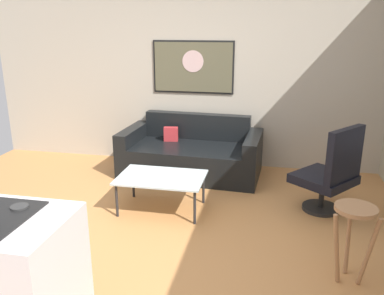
{
  "coord_description": "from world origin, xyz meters",
  "views": [
    {
      "loc": [
        1.06,
        -3.33,
        2.04
      ],
      "look_at": [
        0.2,
        0.9,
        0.7
      ],
      "focal_mm": 37.35,
      "sensor_mm": 36.0,
      "label": 1
    }
  ],
  "objects_px": {
    "couch": "(191,155)",
    "bar_stool": "(354,224)",
    "coffee_table": "(161,179)",
    "wall_painting": "(193,67)",
    "armchair": "(331,173)"
  },
  "relations": [
    {
      "from": "couch",
      "to": "bar_stool",
      "type": "bearing_deg",
      "value": -50.87
    },
    {
      "from": "coffee_table",
      "to": "wall_painting",
      "type": "xyz_separation_m",
      "value": [
        0.03,
        1.69,
        1.07
      ]
    },
    {
      "from": "coffee_table",
      "to": "wall_painting",
      "type": "distance_m",
      "value": 2.0
    },
    {
      "from": "coffee_table",
      "to": "armchair",
      "type": "bearing_deg",
      "value": 9.1
    },
    {
      "from": "couch",
      "to": "armchair",
      "type": "height_order",
      "value": "armchair"
    },
    {
      "from": "coffee_table",
      "to": "wall_painting",
      "type": "bearing_deg",
      "value": 89.14
    },
    {
      "from": "wall_painting",
      "to": "coffee_table",
      "type": "bearing_deg",
      "value": -90.86
    },
    {
      "from": "couch",
      "to": "wall_painting",
      "type": "xyz_separation_m",
      "value": [
        -0.07,
        0.48,
        1.17
      ]
    },
    {
      "from": "coffee_table",
      "to": "bar_stool",
      "type": "bearing_deg",
      "value": -27.33
    },
    {
      "from": "coffee_table",
      "to": "armchair",
      "type": "height_order",
      "value": "armchair"
    },
    {
      "from": "couch",
      "to": "armchair",
      "type": "relative_size",
      "value": 1.94
    },
    {
      "from": "bar_stool",
      "to": "wall_painting",
      "type": "distance_m",
      "value": 3.36
    },
    {
      "from": "coffee_table",
      "to": "bar_stool",
      "type": "xyz_separation_m",
      "value": [
        1.87,
        -0.96,
        0.14
      ]
    },
    {
      "from": "couch",
      "to": "coffee_table",
      "type": "xyz_separation_m",
      "value": [
        -0.1,
        -1.21,
        0.1
      ]
    },
    {
      "from": "bar_stool",
      "to": "armchair",
      "type": "bearing_deg",
      "value": 90.69
    }
  ]
}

